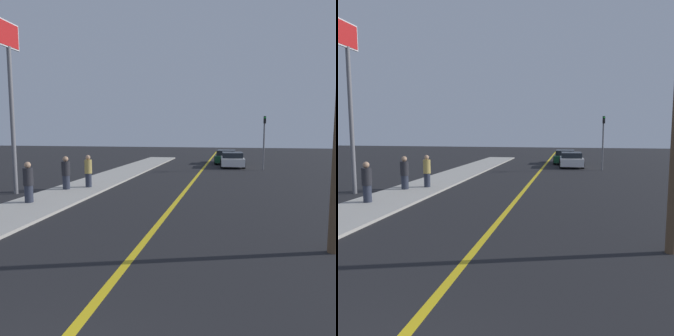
# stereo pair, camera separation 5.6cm
# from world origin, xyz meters

# --- Properties ---
(road_center_line) EXTENTS (0.20, 60.00, 0.01)m
(road_center_line) POSITION_xyz_m (0.00, 18.00, 0.00)
(road_center_line) COLOR gold
(road_center_line) RESTS_ON ground_plane
(sidewalk_left) EXTENTS (2.84, 33.96, 0.10)m
(sidewalk_left) POSITION_xyz_m (-5.38, 16.98, 0.05)
(sidewalk_left) COLOR #ADA89E
(sidewalk_left) RESTS_ON ground_plane
(car_near_right_lane) EXTENTS (2.13, 4.08, 1.25)m
(car_near_right_lane) POSITION_xyz_m (2.30, 26.11, 0.61)
(car_near_right_lane) COLOR silver
(car_near_right_lane) RESTS_ON ground_plane
(car_ahead_center) EXTENTS (2.03, 3.99, 1.27)m
(car_ahead_center) POSITION_xyz_m (1.72, 29.11, 0.62)
(car_ahead_center) COLOR #144728
(car_ahead_center) RESTS_ON ground_plane
(pedestrian_mid_group) EXTENTS (0.39, 0.39, 1.67)m
(pedestrian_mid_group) POSITION_xyz_m (-5.84, 9.75, 0.93)
(pedestrian_mid_group) COLOR #282D3D
(pedestrian_mid_group) RESTS_ON sidewalk_left
(pedestrian_far_standing) EXTENTS (0.42, 0.42, 1.66)m
(pedestrian_far_standing) POSITION_xyz_m (-5.87, 12.89, 0.92)
(pedestrian_far_standing) COLOR #282D3D
(pedestrian_far_standing) RESTS_ON sidewalk_left
(pedestrian_by_sign) EXTENTS (0.38, 0.38, 1.67)m
(pedestrian_by_sign) POSITION_xyz_m (-5.04, 13.71, 0.93)
(pedestrian_by_sign) COLOR #282D3D
(pedestrian_by_sign) RESTS_ON sidewalk_left
(traffic_light) EXTENTS (0.18, 0.40, 4.15)m
(traffic_light) POSITION_xyz_m (4.67, 24.04, 2.54)
(traffic_light) COLOR slate
(traffic_light) RESTS_ON ground_plane
(roadside_sign) EXTENTS (0.20, 1.46, 7.99)m
(roadside_sign) POSITION_xyz_m (-7.89, 11.75, 5.55)
(roadside_sign) COLOR slate
(roadside_sign) RESTS_ON ground_plane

